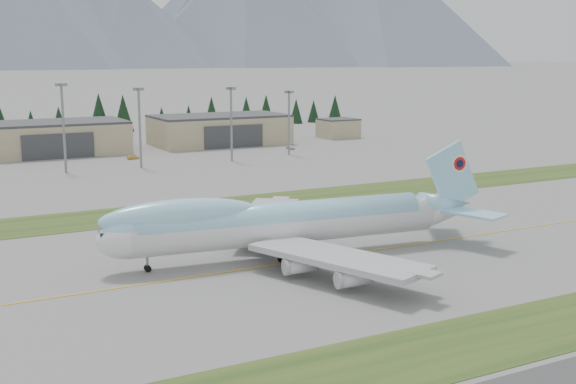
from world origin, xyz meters
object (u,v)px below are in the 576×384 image
boeing_747_freighter (284,222)px  service_vehicle_b (133,159)px  service_vehicle_c (291,149)px  hangar_right (220,130)px  hangar_center (51,138)px

boeing_747_freighter → service_vehicle_b: boeing_747_freighter is taller
boeing_747_freighter → service_vehicle_b: 122.65m
service_vehicle_b → service_vehicle_c: size_ratio=0.91×
service_vehicle_b → service_vehicle_c: bearing=-97.6°
hangar_right → service_vehicle_c: hangar_right is taller
hangar_right → service_vehicle_c: 30.44m
hangar_center → service_vehicle_c: bearing=-18.3°
hangar_right → service_vehicle_c: size_ratio=11.43×
hangar_center → service_vehicle_b: size_ratio=12.63×
hangar_center → service_vehicle_c: size_ratio=11.43×
boeing_747_freighter → hangar_center: size_ratio=1.40×
boeing_747_freighter → service_vehicle_b: bearing=91.9°
hangar_right → service_vehicle_c: (16.20, -25.20, -5.39)m
boeing_747_freighter → service_vehicle_b: (9.80, 122.12, -5.80)m
hangar_center → hangar_right: (60.00, 0.00, 0.00)m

